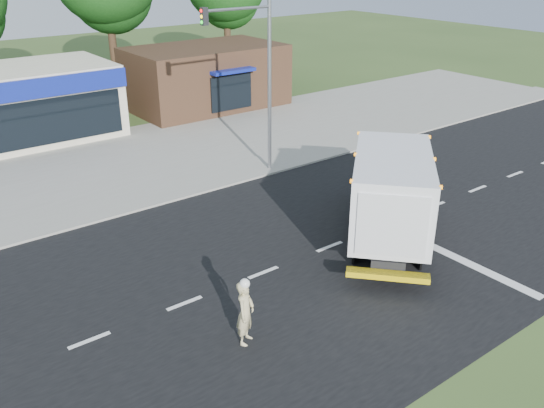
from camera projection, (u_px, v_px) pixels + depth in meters
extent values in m
plane|color=#385123|center=(329.00, 247.00, 20.92)|extent=(120.00, 120.00, 0.00)
cube|color=black|center=(329.00, 247.00, 20.92)|extent=(60.00, 14.00, 0.02)
cube|color=gray|center=(211.00, 179.00, 26.85)|extent=(60.00, 2.40, 0.12)
cube|color=gray|center=(154.00, 148.00, 31.08)|extent=(60.00, 9.00, 0.02)
cube|color=silver|center=(89.00, 340.00, 15.95)|extent=(1.20, 0.15, 0.01)
cube|color=silver|center=(184.00, 303.00, 17.60)|extent=(1.20, 0.15, 0.01)
cube|color=silver|center=(263.00, 272.00, 19.26)|extent=(1.20, 0.15, 0.01)
cube|color=silver|center=(330.00, 247.00, 20.91)|extent=(1.20, 0.15, 0.01)
cube|color=silver|center=(386.00, 224.00, 22.57)|extent=(1.20, 0.15, 0.01)
cube|color=silver|center=(435.00, 205.00, 24.22)|extent=(1.20, 0.15, 0.01)
cube|color=silver|center=(477.00, 189.00, 25.88)|extent=(1.20, 0.15, 0.01)
cube|color=silver|center=(515.00, 174.00, 27.53)|extent=(1.20, 0.15, 0.01)
cube|color=silver|center=(449.00, 254.00, 20.39)|extent=(0.40, 7.00, 0.01)
cube|color=black|center=(388.00, 229.00, 20.54)|extent=(4.70, 4.44, 0.38)
cube|color=silver|center=(389.00, 168.00, 23.60)|extent=(3.16, 3.17, 2.26)
cube|color=black|center=(390.00, 155.00, 24.43)|extent=(1.50, 1.62, 0.97)
cube|color=white|center=(391.00, 191.00, 19.92)|extent=(5.72, 5.55, 2.53)
cube|color=silver|center=(392.00, 226.00, 17.50)|extent=(1.50, 1.63, 2.05)
cube|color=yellow|center=(388.00, 275.00, 17.99)|extent=(2.03, 2.16, 0.19)
cube|color=orange|center=(395.00, 157.00, 19.41)|extent=(5.59, 5.44, 0.09)
cylinder|color=black|center=(362.00, 192.00, 24.28)|extent=(0.98, 0.94, 1.04)
cylinder|color=black|center=(412.00, 195.00, 23.95)|extent=(0.98, 0.94, 1.04)
cylinder|color=black|center=(356.00, 243.00, 20.13)|extent=(0.98, 0.94, 1.04)
cylinder|color=black|center=(419.00, 248.00, 19.78)|extent=(0.98, 0.94, 1.04)
imported|color=#C6B684|center=(245.00, 313.00, 15.54)|extent=(0.83, 0.77, 1.90)
sphere|color=white|center=(245.00, 284.00, 15.16)|extent=(0.28, 0.28, 0.28)
cube|color=#382316|center=(206.00, 77.00, 38.48)|extent=(10.00, 6.00, 4.00)
cube|color=navy|center=(231.00, 70.00, 35.86)|extent=(3.00, 1.20, 0.20)
cube|color=black|center=(231.00, 93.00, 36.47)|extent=(3.00, 0.12, 2.20)
cylinder|color=gray|center=(270.00, 89.00, 26.45)|extent=(0.18, 0.18, 8.00)
cylinder|color=gray|center=(237.00, 9.00, 24.04)|extent=(3.40, 0.12, 0.12)
cube|color=black|center=(204.00, 16.00, 23.23)|extent=(0.25, 0.25, 0.70)
cylinder|color=#332114|center=(112.00, 37.00, 41.85)|extent=(0.56, 0.56, 7.84)
cylinder|color=#332114|center=(227.00, 32.00, 47.54)|extent=(0.56, 0.56, 7.00)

